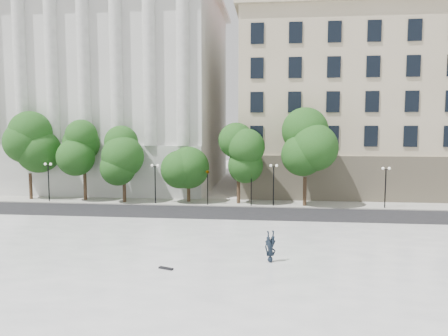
{
  "coord_description": "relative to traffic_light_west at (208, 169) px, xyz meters",
  "views": [
    {
      "loc": [
        5.53,
        -21.38,
        8.3
      ],
      "look_at": [
        2.17,
        10.0,
        5.16
      ],
      "focal_mm": 35.0,
      "sensor_mm": 36.0,
      "label": 1
    }
  ],
  "objects": [
    {
      "name": "skateboard",
      "position": [
        0.74,
        -21.01,
        -3.27
      ],
      "size": [
        0.87,
        0.5,
        0.09
      ],
      "primitive_type": "cube",
      "rotation": [
        0.0,
        0.0,
        -0.35
      ],
      "color": "black",
      "rests_on": "plaza"
    },
    {
      "name": "plaza",
      "position": [
        0.83,
        -19.3,
        -3.54
      ],
      "size": [
        44.0,
        22.0,
        0.45
      ],
      "primitive_type": "cube",
      "color": "white",
      "rests_on": "ground"
    },
    {
      "name": "building_east",
      "position": [
        20.83,
        16.61,
        7.38
      ],
      "size": [
        36.0,
        26.15,
        23.0
      ],
      "color": "beige",
      "rests_on": "ground"
    },
    {
      "name": "street_trees",
      "position": [
        -4.29,
        1.25,
        1.4
      ],
      "size": [
        34.08,
        5.57,
        7.8
      ],
      "color": "#382619",
      "rests_on": "ground"
    },
    {
      "name": "ground",
      "position": [
        0.83,
        -22.3,
        -3.76
      ],
      "size": [
        160.0,
        160.0,
        0.0
      ],
      "primitive_type": "plane",
      "color": "beige",
      "rests_on": "ground"
    },
    {
      "name": "person_lying",
      "position": [
        6.41,
        -19.16,
        -3.07
      ],
      "size": [
        1.29,
        1.93,
        0.49
      ],
      "primitive_type": "imported",
      "rotation": [
        -1.54,
        0.0,
        0.38
      ],
      "color": "black",
      "rests_on": "plaza"
    },
    {
      "name": "traffic_light_west",
      "position": [
        0.0,
        0.0,
        0.0
      ],
      "size": [
        0.76,
        1.94,
        4.27
      ],
      "color": "black",
      "rests_on": "ground"
    },
    {
      "name": "street",
      "position": [
        0.83,
        -4.3,
        -3.75
      ],
      "size": [
        60.0,
        8.0,
        0.02
      ],
      "primitive_type": "cube",
      "color": "black",
      "rests_on": "ground"
    },
    {
      "name": "building_west",
      "position": [
        -16.17,
        16.27,
        9.12
      ],
      "size": [
        31.5,
        27.65,
        25.6
      ],
      "color": "silver",
      "rests_on": "ground"
    },
    {
      "name": "lamp_posts",
      "position": [
        0.35,
        0.3,
        -0.82
      ],
      "size": [
        35.76,
        0.28,
        4.34
      ],
      "color": "black",
      "rests_on": "ground"
    },
    {
      "name": "far_sidewalk",
      "position": [
        0.83,
        1.7,
        -3.7
      ],
      "size": [
        60.0,
        4.0,
        0.12
      ],
      "primitive_type": "cube",
      "color": "#B3B1A6",
      "rests_on": "ground"
    },
    {
      "name": "traffic_light_east",
      "position": [
        4.45,
        0.0,
        -0.01
      ],
      "size": [
        0.54,
        1.9,
        4.26
      ],
      "color": "black",
      "rests_on": "ground"
    }
  ]
}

